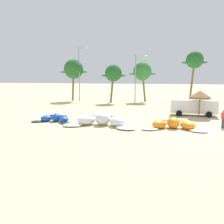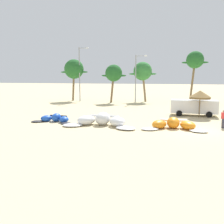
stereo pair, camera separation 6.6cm
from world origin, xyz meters
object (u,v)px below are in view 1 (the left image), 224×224
Objects in this scene: kite_left_of_center at (173,125)px; lamppost_west_center at (136,76)px; palm_left_of_gap at (142,72)px; beach_umbrella_near_van at (200,95)px; palm_leftmost at (74,69)px; person_near_kites at (223,119)px; palm_center_left at (195,61)px; parked_car_second at (193,106)px; kite_left at (102,121)px; palm_left at (113,74)px; lamppost_west at (80,72)px; kite_far_left at (55,119)px.

kite_left_of_center is 22.18m from lamppost_west_center.
palm_left_of_gap reaches higher than kite_left_of_center.
beach_umbrella_near_van is 0.39× the size of palm_leftmost.
palm_center_left is at bearing 91.81° from person_near_kites.
parked_car_second is 0.68× the size of palm_leftmost.
kite_left is 20.79m from palm_left.
lamppost_west is at bearing 116.11° from kite_left.
lamppost_west is (1.54, -0.77, -0.44)m from palm_leftmost.
kite_far_left is 0.48× the size of lamppost_west.
person_near_kites is 28.80m from lamppost_west.
palm_center_left reaches higher than kite_left.
palm_left is at bearing 117.17° from kite_left_of_center.
beach_umbrella_near_van is 18.18m from palm_left_of_gap.
lamppost_west reaches higher than kite_left.
parked_car_second is at bearing 107.05° from person_near_kites.
palm_left_of_gap is (-7.70, 14.71, 4.39)m from parked_car_second.
parked_car_second is at bearing -43.29° from palm_left.
palm_center_left is (15.22, 23.41, 7.02)m from kite_far_left.
kite_left_of_center is 28.61m from palm_leftmost.
kite_far_left is 0.65× the size of palm_left_of_gap.
palm_leftmost is at bearing 147.12° from parked_car_second.
palm_left is at bearing 85.66° from kite_far_left.
beach_umbrella_near_van is 18.49m from palm_left.
kite_left is 23.53m from palm_left_of_gap.
kite_left reaches higher than kite_left_of_center.
palm_center_left is at bearing 67.15° from kite_left.
beach_umbrella_near_van is at bearing -44.66° from palm_left.
palm_leftmost is (-21.09, 14.42, 3.34)m from beach_umbrella_near_van.
palm_left is 0.74× the size of palm_center_left.
kite_left is 2.37× the size of beach_umbrella_near_van.
palm_left_of_gap is at bearing 87.31° from kite_left.
lamppost_west is at bearing -168.66° from palm_left_of_gap.
lamppost_west_center is at bearing 123.73° from parked_car_second.
parked_car_second is (8.78, 8.25, 0.63)m from kite_left.
palm_leftmost is 0.79× the size of lamppost_west.
lamppost_west_center reaches higher than kite_left_of_center.
parked_car_second is 24.85m from palm_leftmost.
palm_left_of_gap reaches higher than palm_left.
person_near_kites is (1.44, -5.52, -1.75)m from beach_umbrella_near_van.
parked_car_second is at bearing -62.38° from palm_left_of_gap.
lamppost_west is (-5.06, 20.10, 5.15)m from kite_far_left.
person_near_kites is at bearing -51.83° from palm_left.
palm_left_of_gap is at bearing 74.56° from kite_far_left.
person_near_kites reaches higher than kite_far_left.
palm_left_of_gap reaches higher than kite_left.
kite_left is at bearing -6.86° from kite_far_left.
kite_far_left is at bearing -75.88° from lamppost_west.
lamppost_west_center is at bearing 118.50° from person_near_kites.
palm_center_left is (9.05, 1.06, 1.87)m from palm_left_of_gap.
palm_leftmost reaches higher than palm_left.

